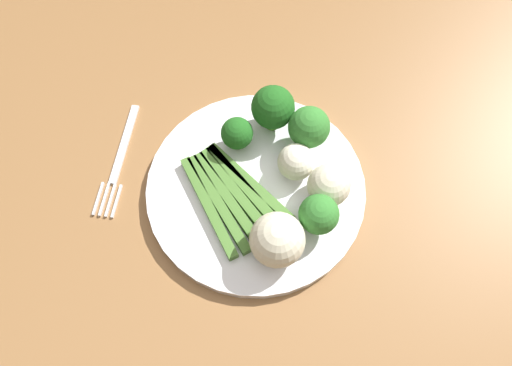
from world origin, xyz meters
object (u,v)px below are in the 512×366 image
Objects in this scene: broccoli_back_right at (273,108)px; cauliflower_mid at (329,182)px; dining_table at (287,223)px; plate at (256,187)px; asparagus_bundle at (231,195)px; broccoli_front at (237,134)px; broccoli_outer_edge at (309,128)px; cauliflower_front_left at (292,161)px; broccoli_back at (319,215)px; cauliflower_near_center at (277,240)px; fork at (119,160)px.

cauliflower_mid is at bearing 131.63° from broccoli_back_right.
dining_table is 0.12m from plate.
asparagus_bundle is 2.94× the size of cauliflower_mid.
broccoli_front is 0.09m from broccoli_outer_edge.
cauliflower_mid reaches higher than dining_table.
cauliflower_front_left is (-0.07, 0.03, -0.01)m from broccoli_front.
cauliflower_front_left reaches higher than dining_table.
broccoli_back is at bearing 77.87° from cauliflower_mid.
dining_table is at bearing 61.87° from asparagus_bundle.
asparagus_bundle is at bearing 45.93° from broccoli_outer_edge.
cauliflower_near_center is 0.38× the size of fork.
broccoli_back_right is 0.07m from cauliflower_front_left.
asparagus_bundle is 0.12m from cauliflower_mid.
broccoli_front is (0.08, -0.06, 0.15)m from dining_table.
fork is at bearing 20.39° from broccoli_back_right.
broccoli_outer_edge is at bearing -65.04° from cauliflower_mid.
broccoli_back_right is 0.41× the size of fork.
cauliflower_front_left is at bearing -80.19° from dining_table.
broccoli_back is 0.35× the size of fork.
broccoli_front is at bearing 9.57° from broccoli_outer_edge.
broccoli_back_right reaches higher than broccoli_front.
broccoli_back reaches higher than broccoli_front.
plate is 4.04× the size of broccoli_back_right.
broccoli_back_right is at bearing -63.23° from broccoli_back.
broccoli_front is (0.03, -0.05, 0.04)m from plate.
asparagus_bundle is at bearing 70.83° from broccoli_back_right.
cauliflower_near_center is at bearing 85.97° from cauliflower_front_left.
plate is at bearing -2.23° from dining_table.
broccoli_front is at bearing -64.00° from cauliflower_near_center.
broccoli_front reaches higher than cauliflower_front_left.
dining_table is 27.11× the size of cauliflower_front_left.
dining_table is at bearing 144.22° from broccoli_front.
broccoli_back_right is at bearing -137.82° from broccoli_front.
asparagus_bundle is at bearing 13.81° from dining_table.
cauliflower_near_center is 0.10m from cauliflower_mid.
fork is at bearing -24.13° from cauliflower_near_center.
cauliflower_mid is (-0.03, 0.07, -0.01)m from broccoli_outer_edge.
broccoli_outer_edge reaches higher than cauliflower_front_left.
dining_table is 0.17m from cauliflower_near_center.
plate is 0.10m from broccoli_back.
cauliflower_near_center reaches higher than fork.
broccoli_back_right is at bearing 118.89° from asparagus_bundle.
cauliflower_mid is at bearing 153.51° from cauliflower_front_left.
broccoli_back is 0.91× the size of cauliflower_near_center.
broccoli_back_right is (-0.01, -0.09, 0.05)m from plate.
cauliflower_front_left is 0.23m from fork.
plate is 0.06m from cauliflower_front_left.
cauliflower_front_left is (0.02, 0.04, -0.01)m from broccoli_outer_edge.
broccoli_back_right is at bearing -48.37° from cauliflower_mid.
broccoli_back is 0.08m from cauliflower_front_left.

